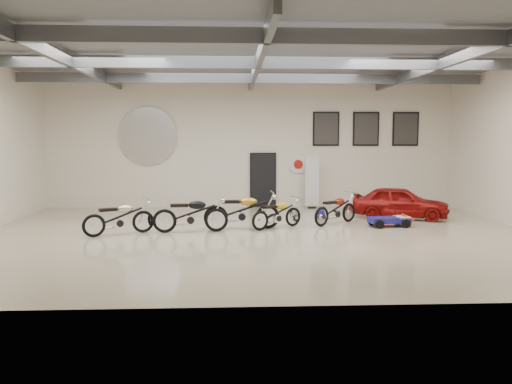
{
  "coord_description": "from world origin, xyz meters",
  "views": [
    {
      "loc": [
        -0.7,
        -13.77,
        2.67
      ],
      "look_at": [
        0.0,
        1.2,
        1.1
      ],
      "focal_mm": 35.0,
      "sensor_mm": 36.0,
      "label": 1
    }
  ],
  "objects_px": {
    "motorcycle_gold": "(242,210)",
    "motorcycle_yellow": "(277,213)",
    "vintage_car": "(400,202)",
    "go_kart": "(393,218)",
    "banner_stand": "(312,183)",
    "motorcycle_black": "(191,213)",
    "motorcycle_silver": "(119,217)",
    "motorcycle_red": "(336,209)"
  },
  "relations": [
    {
      "from": "motorcycle_gold",
      "to": "motorcycle_red",
      "type": "bearing_deg",
      "value": 11.43
    },
    {
      "from": "motorcycle_gold",
      "to": "motorcycle_silver",
      "type": "bearing_deg",
      "value": -169.44
    },
    {
      "from": "motorcycle_yellow",
      "to": "vintage_car",
      "type": "xyz_separation_m",
      "value": [
        4.36,
        1.77,
        0.08
      ]
    },
    {
      "from": "motorcycle_gold",
      "to": "vintage_car",
      "type": "relative_size",
      "value": 0.69
    },
    {
      "from": "banner_stand",
      "to": "motorcycle_yellow",
      "type": "distance_m",
      "value": 4.78
    },
    {
      "from": "motorcycle_black",
      "to": "motorcycle_red",
      "type": "relative_size",
      "value": 1.11
    },
    {
      "from": "banner_stand",
      "to": "motorcycle_yellow",
      "type": "height_order",
      "value": "banner_stand"
    },
    {
      "from": "motorcycle_yellow",
      "to": "go_kart",
      "type": "xyz_separation_m",
      "value": [
        3.61,
        0.14,
        -0.2
      ]
    },
    {
      "from": "vintage_car",
      "to": "motorcycle_red",
      "type": "bearing_deg",
      "value": 134.26
    },
    {
      "from": "banner_stand",
      "to": "vintage_car",
      "type": "xyz_separation_m",
      "value": [
        2.59,
        -2.64,
        -0.44
      ]
    },
    {
      "from": "motorcycle_yellow",
      "to": "go_kart",
      "type": "distance_m",
      "value": 3.62
    },
    {
      "from": "banner_stand",
      "to": "motorcycle_gold",
      "type": "distance_m",
      "value": 5.3
    },
    {
      "from": "motorcycle_yellow",
      "to": "motorcycle_red",
      "type": "distance_m",
      "value": 2.04
    },
    {
      "from": "go_kart",
      "to": "motorcycle_red",
      "type": "bearing_deg",
      "value": 156.69
    },
    {
      "from": "banner_stand",
      "to": "go_kart",
      "type": "distance_m",
      "value": 4.7
    },
    {
      "from": "motorcycle_silver",
      "to": "motorcycle_red",
      "type": "height_order",
      "value": "motorcycle_silver"
    },
    {
      "from": "banner_stand",
      "to": "motorcycle_silver",
      "type": "bearing_deg",
      "value": -138.68
    },
    {
      "from": "banner_stand",
      "to": "motorcycle_yellow",
      "type": "xyz_separation_m",
      "value": [
        -1.77,
        -4.41,
        -0.52
      ]
    },
    {
      "from": "motorcycle_red",
      "to": "go_kart",
      "type": "bearing_deg",
      "value": -55.6
    },
    {
      "from": "motorcycle_gold",
      "to": "motorcycle_yellow",
      "type": "bearing_deg",
      "value": 0.83
    },
    {
      "from": "banner_stand",
      "to": "motorcycle_black",
      "type": "bearing_deg",
      "value": -129.7
    },
    {
      "from": "motorcycle_black",
      "to": "motorcycle_yellow",
      "type": "bearing_deg",
      "value": 6.43
    },
    {
      "from": "motorcycle_yellow",
      "to": "go_kart",
      "type": "relative_size",
      "value": 1.19
    },
    {
      "from": "banner_stand",
      "to": "motorcycle_silver",
      "type": "distance_m",
      "value": 8.21
    },
    {
      "from": "motorcycle_silver",
      "to": "motorcycle_yellow",
      "type": "distance_m",
      "value": 4.61
    },
    {
      "from": "motorcycle_gold",
      "to": "motorcycle_yellow",
      "type": "height_order",
      "value": "motorcycle_gold"
    },
    {
      "from": "motorcycle_yellow",
      "to": "go_kart",
      "type": "height_order",
      "value": "motorcycle_yellow"
    },
    {
      "from": "banner_stand",
      "to": "motorcycle_gold",
      "type": "height_order",
      "value": "banner_stand"
    },
    {
      "from": "motorcycle_gold",
      "to": "motorcycle_yellow",
      "type": "relative_size",
      "value": 1.23
    },
    {
      "from": "motorcycle_black",
      "to": "vintage_car",
      "type": "height_order",
      "value": "motorcycle_black"
    },
    {
      "from": "vintage_car",
      "to": "motorcycle_black",
      "type": "bearing_deg",
      "value": 128.13
    },
    {
      "from": "motorcycle_gold",
      "to": "vintage_car",
      "type": "bearing_deg",
      "value": 16.51
    },
    {
      "from": "motorcycle_gold",
      "to": "motorcycle_red",
      "type": "xyz_separation_m",
      "value": [
        2.99,
        0.72,
        -0.08
      ]
    },
    {
      "from": "banner_stand",
      "to": "motorcycle_gold",
      "type": "bearing_deg",
      "value": -120.83
    },
    {
      "from": "motorcycle_silver",
      "to": "vintage_car",
      "type": "relative_size",
      "value": 0.62
    },
    {
      "from": "motorcycle_silver",
      "to": "go_kart",
      "type": "height_order",
      "value": "motorcycle_silver"
    },
    {
      "from": "motorcycle_gold",
      "to": "go_kart",
      "type": "bearing_deg",
      "value": 0.39
    },
    {
      "from": "banner_stand",
      "to": "motorcycle_red",
      "type": "height_order",
      "value": "banner_stand"
    },
    {
      "from": "banner_stand",
      "to": "go_kart",
      "type": "bearing_deg",
      "value": -65.01
    },
    {
      "from": "motorcycle_silver",
      "to": "motorcycle_black",
      "type": "height_order",
      "value": "motorcycle_black"
    },
    {
      "from": "motorcycle_yellow",
      "to": "motorcycle_black",
      "type": "bearing_deg",
      "value": 158.16
    },
    {
      "from": "motorcycle_yellow",
      "to": "motorcycle_red",
      "type": "bearing_deg",
      "value": -14.24
    }
  ]
}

